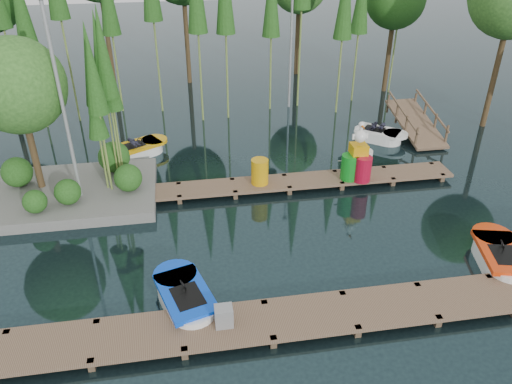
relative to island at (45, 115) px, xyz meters
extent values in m
plane|color=#1A2D31|center=(6.30, -3.29, -3.18)|extent=(90.00, 90.00, 0.00)
cube|color=brown|center=(6.30, -7.79, -2.93)|extent=(18.00, 1.50, 0.10)
cube|color=brown|center=(-0.15, -7.16, -3.13)|extent=(0.16, 0.16, 0.50)
cube|color=brown|center=(2.00, -8.42, -3.13)|extent=(0.16, 0.16, 0.50)
cube|color=brown|center=(2.00, -7.16, -3.13)|extent=(0.16, 0.16, 0.50)
cube|color=brown|center=(4.15, -8.42, -3.13)|extent=(0.16, 0.16, 0.50)
cube|color=brown|center=(4.15, -7.16, -3.13)|extent=(0.16, 0.16, 0.50)
cube|color=brown|center=(6.30, -8.42, -3.13)|extent=(0.16, 0.16, 0.50)
cube|color=brown|center=(6.30, -7.16, -3.13)|extent=(0.16, 0.16, 0.50)
cube|color=brown|center=(8.45, -8.42, -3.13)|extent=(0.16, 0.16, 0.50)
cube|color=brown|center=(8.45, -7.16, -3.13)|extent=(0.16, 0.16, 0.50)
cube|color=brown|center=(10.60, -8.42, -3.13)|extent=(0.16, 0.16, 0.50)
cube|color=brown|center=(10.60, -7.16, -3.13)|extent=(0.16, 0.16, 0.50)
cube|color=brown|center=(12.75, -7.16, -3.13)|extent=(0.16, 0.16, 0.50)
cube|color=brown|center=(7.30, -0.79, -2.93)|extent=(15.00, 1.20, 0.10)
cube|color=brown|center=(0.20, -1.27, -3.13)|extent=(0.16, 0.16, 0.50)
cube|color=brown|center=(0.20, -0.31, -3.13)|extent=(0.16, 0.16, 0.50)
cube|color=brown|center=(2.23, -1.27, -3.13)|extent=(0.16, 0.16, 0.50)
cube|color=brown|center=(2.23, -0.31, -3.13)|extent=(0.16, 0.16, 0.50)
cube|color=brown|center=(4.26, -1.27, -3.13)|extent=(0.16, 0.16, 0.50)
cube|color=brown|center=(4.26, -0.31, -3.13)|extent=(0.16, 0.16, 0.50)
cube|color=brown|center=(6.28, -1.27, -3.13)|extent=(0.16, 0.16, 0.50)
cube|color=brown|center=(6.28, -0.31, -3.13)|extent=(0.16, 0.16, 0.50)
cube|color=brown|center=(8.31, -1.27, -3.13)|extent=(0.16, 0.16, 0.50)
cube|color=brown|center=(8.31, -0.31, -3.13)|extent=(0.16, 0.16, 0.50)
cube|color=brown|center=(10.34, -1.27, -3.13)|extent=(0.16, 0.16, 0.50)
cube|color=brown|center=(10.34, -0.31, -3.13)|extent=(0.16, 0.16, 0.50)
cube|color=brown|center=(12.37, -1.27, -3.13)|extent=(0.16, 0.16, 0.50)
cube|color=brown|center=(12.37, -0.31, -3.13)|extent=(0.16, 0.16, 0.50)
cube|color=brown|center=(14.40, -1.27, -3.13)|extent=(0.16, 0.16, 0.50)
cube|color=brown|center=(14.40, -0.31, -3.13)|extent=(0.16, 0.16, 0.50)
cube|color=slate|center=(0.30, -0.29, -3.00)|extent=(6.20, 4.20, 0.42)
sphere|color=#26581B|center=(-1.50, 0.31, -2.24)|extent=(1.10, 1.10, 1.10)
sphere|color=#26581B|center=(0.50, -1.29, -2.34)|extent=(0.90, 0.90, 0.90)
sphere|color=#26581B|center=(1.90, 0.91, -2.19)|extent=(1.20, 1.20, 1.20)
sphere|color=#26581B|center=(-0.50, -1.69, -2.39)|extent=(0.80, 0.80, 0.80)
sphere|color=#26581B|center=(2.50, -0.69, -2.29)|extent=(1.00, 1.00, 1.00)
cylinder|color=#42311C|center=(-0.70, 0.11, -1.18)|extent=(0.24, 0.24, 3.60)
sphere|color=#3A7128|center=(-0.70, 0.11, 1.02)|extent=(3.20, 3.20, 3.20)
cylinder|color=olive|center=(2.04, 0.27, -0.22)|extent=(0.07, 0.07, 5.93)
cone|color=#26581B|center=(2.04, 0.27, 1.86)|extent=(0.70, 0.70, 2.97)
cylinder|color=olive|center=(1.73, 0.11, -0.35)|extent=(0.07, 0.07, 5.66)
cone|color=#26581B|center=(1.73, 0.11, 1.63)|extent=(0.70, 0.70, 2.83)
cylinder|color=olive|center=(2.23, 0.30, -0.57)|extent=(0.07, 0.07, 5.22)
cone|color=#26581B|center=(2.23, 0.30, 1.26)|extent=(0.70, 0.70, 2.61)
cylinder|color=olive|center=(1.85, -0.51, -0.42)|extent=(0.07, 0.07, 5.53)
cone|color=#26581B|center=(1.85, -0.51, 1.52)|extent=(0.70, 0.70, 2.76)
cylinder|color=olive|center=(1.71, -0.39, -1.18)|extent=(0.07, 0.07, 4.01)
cone|color=#26581B|center=(1.71, -0.39, 0.23)|extent=(0.70, 0.70, 2.01)
cylinder|color=olive|center=(2.17, 0.16, -0.13)|extent=(0.07, 0.07, 6.11)
cone|color=#26581B|center=(2.17, 0.16, 2.01)|extent=(0.70, 0.70, 3.05)
cylinder|color=#42311C|center=(19.04, 3.61, -0.15)|extent=(0.26, 0.26, 6.06)
cylinder|color=#42311C|center=(16.28, 9.35, -0.67)|extent=(0.26, 0.26, 5.02)
cylinder|color=#42311C|center=(12.04, 13.41, -0.53)|extent=(0.26, 0.26, 5.31)
cylinder|color=#42311C|center=(5.30, 12.74, 0.05)|extent=(0.26, 0.26, 6.46)
cylinder|color=#42311C|center=(0.88, 12.71, 0.24)|extent=(0.26, 0.26, 6.85)
cylinder|color=#42311C|center=(-4.29, 10.46, -0.44)|extent=(0.26, 0.26, 5.48)
cylinder|color=olive|center=(-3.43, 9.19, 1.00)|extent=(0.09, 0.09, 8.36)
cylinder|color=olive|center=(-1.86, 6.94, 0.55)|extent=(0.09, 0.09, 7.48)
cone|color=#26581B|center=(-1.86, 6.94, 2.65)|extent=(0.90, 0.90, 4.11)
cylinder|color=olive|center=(-0.41, 7.53, 1.65)|extent=(0.09, 0.09, 9.66)
cylinder|color=olive|center=(1.62, 8.54, 0.66)|extent=(0.09, 0.09, 7.69)
cylinder|color=olive|center=(3.67, 8.19, 1.31)|extent=(0.09, 0.09, 8.99)
cylinder|color=olive|center=(5.66, 6.58, 1.03)|extent=(0.09, 0.09, 8.44)
cylinder|color=olive|center=(6.95, 6.71, 0.93)|extent=(0.09, 0.09, 8.22)
cylinder|color=olive|center=(9.25, 7.58, 0.52)|extent=(0.09, 0.09, 7.41)
cylinder|color=olive|center=(10.79, 7.80, 1.70)|extent=(0.09, 0.09, 9.77)
cylinder|color=olive|center=(12.54, 6.54, 0.52)|extent=(0.09, 0.09, 7.40)
cylinder|color=olive|center=(13.93, 8.13, 0.39)|extent=(0.09, 0.09, 7.14)
cylinder|color=olive|center=(16.47, 9.13, 1.12)|extent=(0.09, 0.09, 8.61)
cylinder|color=gray|center=(0.80, -0.79, 0.32)|extent=(0.12, 0.12, 7.00)
cylinder|color=gray|center=(10.30, 7.71, 0.32)|extent=(0.12, 0.12, 7.00)
cube|color=brown|center=(15.30, 3.21, -2.63)|extent=(1.50, 3.94, 0.95)
cube|color=brown|center=(14.60, 1.61, -2.59)|extent=(0.08, 0.08, 0.90)
cube|color=brown|center=(14.60, 2.71, -2.48)|extent=(0.08, 0.08, 0.90)
cube|color=brown|center=(14.60, 3.81, -2.37)|extent=(0.08, 0.08, 0.90)
cube|color=brown|center=(14.60, 4.91, -2.26)|extent=(0.08, 0.08, 0.90)
cube|color=brown|center=(14.60, 3.21, -2.03)|extent=(0.06, 3.54, 0.83)
cube|color=brown|center=(16.00, 1.61, -2.59)|extent=(0.08, 0.08, 0.90)
cube|color=brown|center=(16.00, 2.71, -2.48)|extent=(0.08, 0.08, 0.90)
cube|color=brown|center=(16.00, 3.81, -2.37)|extent=(0.08, 0.08, 0.90)
cube|color=brown|center=(16.00, 4.91, -2.26)|extent=(0.08, 0.08, 0.90)
cube|color=brown|center=(16.00, 3.21, -2.03)|extent=(0.06, 3.54, 0.83)
cube|color=white|center=(4.26, -6.71, -2.99)|extent=(1.47, 1.48, 0.54)
cylinder|color=white|center=(4.09, -6.14, -2.99)|extent=(1.47, 1.47, 0.54)
cylinder|color=white|center=(4.43, -7.28, -2.99)|extent=(1.47, 1.47, 0.54)
cube|color=blue|center=(4.26, -6.71, -2.69)|extent=(1.74, 2.32, 0.14)
cylinder|color=blue|center=(4.01, -5.88, -2.69)|extent=(1.50, 1.50, 0.14)
cube|color=black|center=(4.31, -6.90, -2.65)|extent=(0.98, 1.14, 0.06)
torus|color=black|center=(4.22, -6.57, -2.49)|extent=(0.22, 0.30, 0.26)
cube|color=white|center=(13.56, -6.46, -2.98)|extent=(1.46, 1.46, 0.55)
cylinder|color=white|center=(13.71, -5.87, -2.98)|extent=(1.45, 1.45, 0.55)
cylinder|color=white|center=(13.42, -7.04, -2.98)|extent=(1.45, 1.45, 0.55)
cube|color=red|center=(13.56, -6.46, -2.68)|extent=(1.69, 2.33, 0.14)
cylinder|color=red|center=(13.77, -5.60, -2.68)|extent=(1.48, 1.48, 0.14)
cube|color=black|center=(13.52, -6.65, -2.64)|extent=(0.96, 1.14, 0.06)
torus|color=black|center=(13.60, -6.31, -2.48)|extent=(0.21, 0.30, 0.27)
cube|color=white|center=(2.63, 3.01, -3.00)|extent=(1.52, 1.51, 0.51)
cylinder|color=white|center=(3.11, 3.29, -3.00)|extent=(1.51, 1.51, 0.51)
cylinder|color=white|center=(2.15, 2.73, -3.00)|extent=(1.51, 1.51, 0.51)
cube|color=#D3950B|center=(2.63, 3.01, -2.72)|extent=(2.23, 1.93, 0.13)
cylinder|color=#D3950B|center=(3.33, 3.41, -2.72)|extent=(1.54, 1.54, 0.13)
cube|color=black|center=(2.47, 2.92, -2.68)|extent=(1.13, 1.05, 0.06)
torus|color=black|center=(2.75, 3.08, -2.54)|extent=(0.29, 0.25, 0.24)
imported|color=#1E1E2D|center=(2.43, 2.90, -2.46)|extent=(0.49, 0.46, 0.90)
cube|color=white|center=(13.35, 2.85, -3.00)|extent=(1.53, 1.53, 0.50)
cylinder|color=white|center=(13.77, 2.50, -3.00)|extent=(1.52, 1.52, 0.50)
cylinder|color=white|center=(12.93, 3.19, -3.00)|extent=(1.52, 1.52, 0.50)
cube|color=white|center=(13.35, 2.85, -2.73)|extent=(2.16, 2.05, 0.13)
cylinder|color=white|center=(13.96, 2.34, -2.73)|extent=(1.56, 1.56, 0.13)
cube|color=black|center=(13.21, 2.96, -2.69)|extent=(1.12, 1.09, 0.05)
torus|color=black|center=(13.45, 2.76, -2.55)|extent=(0.28, 0.26, 0.24)
imported|color=#1E1E2D|center=(13.17, 2.99, -2.51)|extent=(0.45, 0.44, 0.81)
imported|color=#1E1E2D|center=(13.62, 3.03, -2.56)|extent=(0.35, 0.34, 0.61)
cube|color=gray|center=(5.17, -7.79, -2.61)|extent=(0.45, 0.38, 0.55)
cylinder|color=#D3950B|center=(7.27, -0.79, -2.40)|extent=(0.64, 0.64, 0.96)
cylinder|color=#0D7C1A|center=(10.67, -1.00, -2.40)|extent=(0.65, 0.65, 0.98)
cylinder|color=silver|center=(11.32, -0.67, -2.40)|extent=(0.65, 0.65, 0.98)
cylinder|color=#A30B24|center=(11.10, -1.22, -2.40)|extent=(0.65, 0.65, 0.98)
cube|color=#D3950B|center=(11.00, -0.89, -1.72)|extent=(0.60, 0.60, 0.38)
sphere|color=white|center=(11.00, -0.89, -1.20)|extent=(0.48, 0.48, 0.48)
cylinder|color=white|center=(11.00, -0.89, -0.93)|extent=(0.11, 0.11, 0.33)
sphere|color=white|center=(11.00, -0.89, -0.75)|extent=(0.22, 0.22, 0.22)
cone|color=#D85B0B|center=(11.00, -1.11, -0.77)|extent=(0.11, 0.33, 0.11)
cube|color=white|center=(11.00, -0.89, -1.20)|extent=(0.60, 0.07, 0.20)
cylinder|color=gray|center=(10.50, -0.79, -2.60)|extent=(0.10, 0.10, 0.58)
sphere|color=white|center=(10.50, -0.79, -2.21)|extent=(0.19, 0.19, 0.19)
cube|color=gray|center=(10.50, -0.79, -2.21)|extent=(0.48, 0.04, 0.04)
cone|color=#D85B0B|center=(10.50, -0.91, -2.21)|extent=(0.04, 0.10, 0.04)
camera|label=1|loc=(4.47, -16.90, 6.25)|focal=35.00mm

